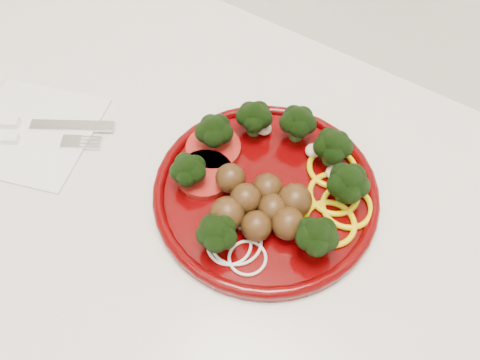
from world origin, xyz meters
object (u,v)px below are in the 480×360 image
Objects in this scene: fork at (6,139)px; knife at (14,123)px; plate at (267,185)px; napkin at (31,132)px.

knife is at bearing 83.00° from fork.
fork is at bearing -158.74° from plate.
fork reaches higher than napkin.
napkin is 0.87× the size of knife.
knife is 0.03m from fork.
napkin is 0.98× the size of fork.
napkin is (-0.31, -0.10, -0.02)m from plate.
plate is at bearing -16.27° from knife.
knife is at bearing -163.22° from plate.
knife reaches higher than napkin.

